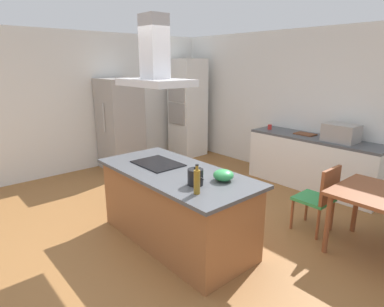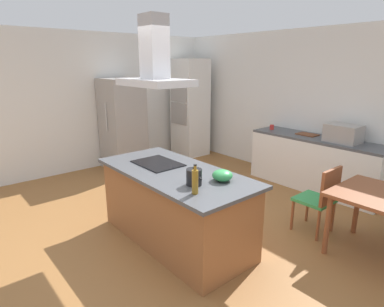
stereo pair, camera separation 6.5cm
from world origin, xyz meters
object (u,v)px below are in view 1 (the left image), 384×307
at_px(refrigerator, 120,125).
at_px(chair_at_left_end, 321,195).
at_px(cooktop, 158,163).
at_px(coffee_mug_red, 270,127).
at_px(tea_kettle, 195,177).
at_px(wall_oven_stack, 188,108).
at_px(range_hood, 155,63).
at_px(cutting_board, 305,134).
at_px(mixing_bowl, 223,175).
at_px(olive_oil_bottle, 197,181).
at_px(countertop_microwave, 341,133).

relative_size(refrigerator, chair_at_left_end, 2.04).
height_order(cooktop, coffee_mug_red, coffee_mug_red).
bearing_deg(tea_kettle, cooktop, 171.95).
distance_m(wall_oven_stack, range_hood, 3.81).
bearing_deg(cutting_board, refrigerator, -145.74).
bearing_deg(mixing_bowl, olive_oil_bottle, -80.00).
relative_size(olive_oil_bottle, chair_at_left_end, 0.33).
bearing_deg(chair_at_left_end, wall_oven_stack, 163.73).
distance_m(countertop_microwave, range_hood, 3.21).
relative_size(tea_kettle, cutting_board, 0.63).
bearing_deg(olive_oil_bottle, range_hood, 165.54).
relative_size(countertop_microwave, range_hood, 0.56).
bearing_deg(refrigerator, countertop_microwave, 28.59).
xyz_separation_m(cutting_board, range_hood, (-0.30, -2.93, 1.19)).
height_order(wall_oven_stack, chair_at_left_end, wall_oven_stack).
distance_m(cooktop, mixing_bowl, 0.96).
xyz_separation_m(cooktop, wall_oven_stack, (-2.55, 2.65, 0.20)).
height_order(mixing_bowl, chair_at_left_end, mixing_bowl).
height_order(mixing_bowl, coffee_mug_red, mixing_bowl).
height_order(wall_oven_stack, refrigerator, wall_oven_stack).
relative_size(countertop_microwave, cutting_board, 1.47).
bearing_deg(coffee_mug_red, countertop_microwave, 1.44).
height_order(olive_oil_bottle, mixing_bowl, olive_oil_bottle).
xyz_separation_m(olive_oil_bottle, coffee_mug_red, (-1.41, 3.11, -0.08)).
relative_size(cutting_board, refrigerator, 0.19).
relative_size(cooktop, coffee_mug_red, 6.67).
height_order(coffee_mug_red, cutting_board, coffee_mug_red).
relative_size(mixing_bowl, chair_at_left_end, 0.25).
bearing_deg(range_hood, refrigerator, 160.44).
bearing_deg(range_hood, mixing_bowl, 11.27).
height_order(mixing_bowl, countertop_microwave, countertop_microwave).
bearing_deg(cutting_board, countertop_microwave, -4.47).
height_order(olive_oil_bottle, coffee_mug_red, olive_oil_bottle).
height_order(tea_kettle, countertop_microwave, countertop_microwave).
distance_m(tea_kettle, range_hood, 1.40).
height_order(wall_oven_stack, range_hood, range_hood).
relative_size(coffee_mug_red, range_hood, 0.10).
distance_m(cutting_board, chair_at_left_end, 1.85).
relative_size(coffee_mug_red, refrigerator, 0.05).
xyz_separation_m(refrigerator, range_hood, (2.63, -0.93, 1.19)).
height_order(countertop_microwave, cutting_board, countertop_microwave).
bearing_deg(coffee_mug_red, mixing_bowl, -63.44).
distance_m(wall_oven_stack, chair_at_left_end, 4.15).
height_order(olive_oil_bottle, wall_oven_stack, wall_oven_stack).
relative_size(cooktop, mixing_bowl, 2.74).
relative_size(olive_oil_bottle, range_hood, 0.33).
xyz_separation_m(tea_kettle, refrigerator, (-3.47, 1.05, -0.07)).
height_order(cooktop, wall_oven_stack, wall_oven_stack).
bearing_deg(cutting_board, range_hood, -95.80).
bearing_deg(wall_oven_stack, cooktop, -46.04).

